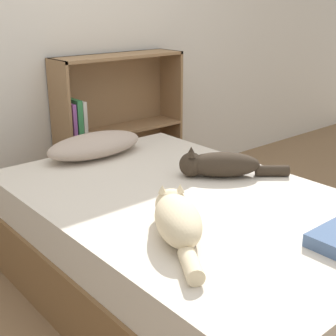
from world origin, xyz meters
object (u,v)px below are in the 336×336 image
cat_light (177,219)px  cat_dark (219,165)px  bed (187,248)px  pillow (95,145)px  bookshelf (114,127)px

cat_light → cat_dark: bearing=-28.2°
cat_light → bed: bearing=-17.7°
pillow → cat_dark: bearing=-66.1°
cat_dark → bookshelf: size_ratio=0.46×
cat_light → bookshelf: 1.69m
bed → cat_light: (-0.29, -0.25, 0.34)m
cat_dark → cat_light: bearing=70.4°
cat_light → pillow: bearing=16.3°
bed → pillow: (-0.01, 0.78, 0.33)m
bed → cat_dark: bearing=17.6°
pillow → bed: bearing=-89.6°
pillow → cat_dark: cat_dark is taller
pillow → cat_light: cat_light is taller
pillow → cat_light: bearing=-105.3°
bed → cat_dark: (0.30, 0.09, 0.33)m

